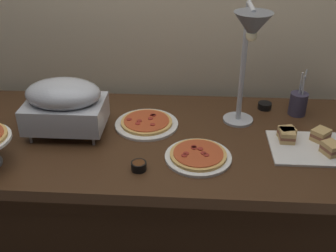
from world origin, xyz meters
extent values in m
cube|color=#C6B593|center=(0.00, 0.50, 1.20)|extent=(4.40, 0.04, 2.40)
cube|color=#422816|center=(0.00, 0.00, 0.73)|extent=(1.90, 0.84, 0.05)
cube|color=black|center=(0.00, 0.00, 0.35)|extent=(1.75, 0.74, 0.71)
cylinder|color=#B7BABF|center=(-0.53, -0.09, 0.78)|extent=(0.01, 0.01, 0.04)
cylinder|color=#B7BABF|center=(-0.26, -0.09, 0.78)|extent=(0.01, 0.01, 0.04)
cylinder|color=#B7BABF|center=(-0.53, 0.09, 0.78)|extent=(0.01, 0.01, 0.04)
cylinder|color=#B7BABF|center=(-0.26, 0.09, 0.78)|extent=(0.01, 0.01, 0.04)
cube|color=#B7BABF|center=(-0.40, 0.00, 0.86)|extent=(0.34, 0.24, 0.11)
ellipsoid|color=#B7BABF|center=(-0.40, 0.00, 0.95)|extent=(0.32, 0.22, 0.12)
cylinder|color=#B7BABF|center=(0.37, 0.16, 0.77)|extent=(0.14, 0.14, 0.01)
cylinder|color=#B7BABF|center=(0.37, 0.16, 1.04)|extent=(0.02, 0.02, 0.54)
cylinder|color=#B7BABF|center=(0.37, 0.08, 1.31)|extent=(0.02, 0.16, 0.02)
cone|color=#595B60|center=(0.37, 0.00, 1.26)|extent=(0.15, 0.15, 0.10)
sphere|color=#F9EAB2|center=(0.37, 0.00, 1.22)|extent=(0.04, 0.04, 0.04)
cylinder|color=white|center=(-0.05, 0.09, 0.77)|extent=(0.29, 0.29, 0.01)
cylinder|color=#DBA856|center=(-0.05, 0.09, 0.78)|extent=(0.24, 0.24, 0.01)
cylinder|color=#B74723|center=(-0.05, 0.09, 0.79)|extent=(0.21, 0.21, 0.00)
cylinder|color=maroon|center=(-0.09, 0.05, 0.79)|extent=(0.02, 0.02, 0.00)
cylinder|color=maroon|center=(-0.09, 0.08, 0.79)|extent=(0.02, 0.02, 0.00)
cylinder|color=maroon|center=(-0.02, 0.05, 0.79)|extent=(0.02, 0.02, 0.00)
cylinder|color=maroon|center=(-0.03, 0.14, 0.79)|extent=(0.02, 0.02, 0.00)
cylinder|color=maroon|center=(-0.13, 0.09, 0.79)|extent=(0.02, 0.02, 0.00)
cylinder|color=maroon|center=(-0.04, 0.10, 0.79)|extent=(0.02, 0.02, 0.00)
cylinder|color=maroon|center=(-0.02, 0.13, 0.79)|extent=(0.02, 0.02, 0.00)
cylinder|color=white|center=(0.18, -0.17, 0.77)|extent=(0.27, 0.27, 0.01)
cylinder|color=#DBA856|center=(0.18, -0.17, 0.78)|extent=(0.23, 0.23, 0.01)
cylinder|color=#B74723|center=(0.18, -0.17, 0.79)|extent=(0.20, 0.20, 0.00)
cylinder|color=maroon|center=(0.13, -0.20, 0.79)|extent=(0.02, 0.02, 0.00)
cylinder|color=maroon|center=(0.19, -0.14, 0.79)|extent=(0.02, 0.02, 0.00)
cylinder|color=maroon|center=(0.14, -0.18, 0.79)|extent=(0.02, 0.02, 0.00)
cylinder|color=maroon|center=(0.17, -0.14, 0.79)|extent=(0.02, 0.02, 0.00)
cylinder|color=maroon|center=(0.21, -0.17, 0.79)|extent=(0.02, 0.02, 0.00)
cylinder|color=maroon|center=(0.22, -0.19, 0.79)|extent=(0.02, 0.02, 0.00)
cylinder|color=maroon|center=(0.17, -0.13, 0.79)|extent=(0.02, 0.02, 0.00)
cube|color=white|center=(0.66, -0.07, 0.77)|extent=(0.35, 0.26, 0.01)
cube|color=tan|center=(0.71, -0.01, 0.78)|extent=(0.09, 0.09, 0.02)
cube|color=brown|center=(0.71, -0.01, 0.80)|extent=(0.09, 0.09, 0.01)
cube|color=tan|center=(0.71, -0.01, 0.81)|extent=(0.09, 0.09, 0.02)
cube|color=tan|center=(0.72, -0.12, 0.78)|extent=(0.08, 0.09, 0.02)
cube|color=brown|center=(0.72, -0.12, 0.80)|extent=(0.08, 0.09, 0.01)
cube|color=tan|center=(0.72, -0.12, 0.81)|extent=(0.08, 0.09, 0.02)
cube|color=tan|center=(0.56, -0.02, 0.78)|extent=(0.06, 0.08, 0.02)
cube|color=brown|center=(0.56, -0.02, 0.80)|extent=(0.06, 0.08, 0.01)
cube|color=tan|center=(0.56, -0.02, 0.81)|extent=(0.06, 0.08, 0.02)
cube|color=tan|center=(0.57, 0.00, 0.78)|extent=(0.08, 0.07, 0.02)
cube|color=brown|center=(0.57, 0.00, 0.80)|extent=(0.08, 0.07, 0.01)
cube|color=tan|center=(0.57, 0.00, 0.81)|extent=(0.08, 0.07, 0.02)
cylinder|color=black|center=(0.52, 0.29, 0.78)|extent=(0.07, 0.07, 0.03)
cylinder|color=gold|center=(0.52, 0.29, 0.79)|extent=(0.06, 0.06, 0.01)
cylinder|color=black|center=(-0.05, -0.26, 0.78)|extent=(0.06, 0.06, 0.03)
cylinder|color=#562D14|center=(-0.05, -0.26, 0.79)|extent=(0.05, 0.05, 0.01)
cylinder|color=#383347|center=(0.66, 0.25, 0.82)|extent=(0.08, 0.08, 0.11)
cylinder|color=#B7BABF|center=(0.67, 0.23, 0.88)|extent=(0.02, 0.01, 0.17)
cylinder|color=#B7BABF|center=(0.66, 0.25, 0.88)|extent=(0.01, 0.02, 0.18)
cylinder|color=#B7BABF|center=(0.67, 0.25, 0.89)|extent=(0.04, 0.02, 0.19)
cylinder|color=#B7BABF|center=(0.67, 0.27, 0.87)|extent=(0.03, 0.03, 0.16)
camera|label=1|loc=(0.15, -1.55, 1.70)|focal=43.72mm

